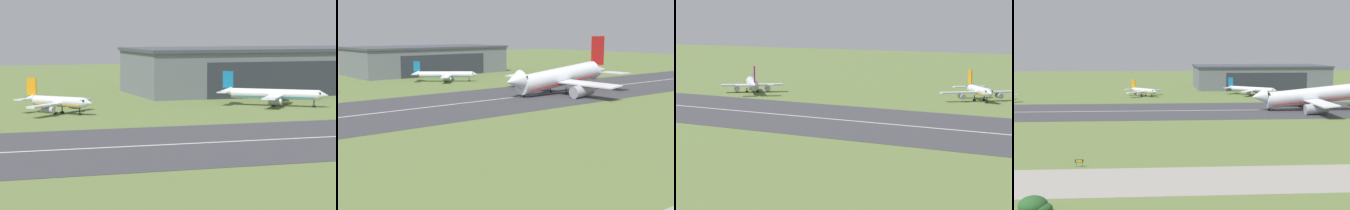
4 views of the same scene
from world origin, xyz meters
TOP-DOWN VIEW (x-y plane):
  - runway_strip at (0.00, 116.68)m, footprint 427.27×44.37m
  - runway_centreline at (0.00, 116.68)m, footprint 384.54×0.70m
  - hangar_building at (76.28, 206.44)m, footprint 72.80×34.87m
  - airplane_parked_west at (11.79, 167.46)m, footprint 17.93×17.83m
  - airplane_parked_east at (63.61, 168.52)m, footprint 24.09×20.72m

SIDE VIEW (x-z plane):
  - runway_strip at x=0.00m, z-range 0.00..0.06m
  - runway_centreline at x=0.00m, z-range 0.06..0.07m
  - airplane_parked_west at x=11.79m, z-range -1.21..6.42m
  - airplane_parked_east at x=63.61m, z-range -1.27..6.87m
  - hangar_building at x=76.28m, z-range 0.02..12.90m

